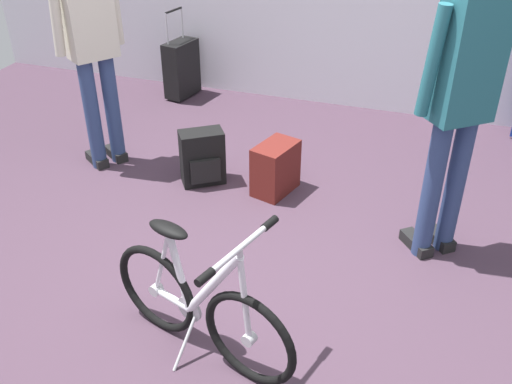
% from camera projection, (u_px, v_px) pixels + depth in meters
% --- Properties ---
extents(ground_plane, '(7.54, 7.54, 0.00)m').
position_uv_depth(ground_plane, '(254.00, 290.00, 3.24)').
color(ground_plane, '#473342').
extents(folding_bike_foreground, '(1.04, 0.52, 0.76)m').
position_uv_depth(folding_bike_foreground, '(200.00, 305.00, 2.70)').
color(folding_bike_foreground, black).
rests_on(folding_bike_foreground, ground_plane).
extents(visitor_near_wall, '(0.38, 0.45, 1.74)m').
position_uv_depth(visitor_near_wall, '(90.00, 34.00, 3.96)').
color(visitor_near_wall, navy).
rests_on(visitor_near_wall, ground_plane).
extents(visitor_browsing, '(0.43, 0.39, 1.81)m').
position_uv_depth(visitor_browsing, '(463.00, 87.00, 3.00)').
color(visitor_browsing, navy).
rests_on(visitor_browsing, ground_plane).
extents(rolling_suitcase, '(0.25, 0.39, 0.83)m').
position_uv_depth(rolling_suitcase, '(182.00, 68.00, 5.48)').
color(rolling_suitcase, black).
rests_on(rolling_suitcase, ground_plane).
extents(backpack_on_floor, '(0.35, 0.32, 0.40)m').
position_uv_depth(backpack_on_floor, '(202.00, 158.00, 4.14)').
color(backpack_on_floor, black).
rests_on(backpack_on_floor, ground_plane).
extents(handbag_on_floor, '(0.31, 0.38, 0.37)m').
position_uv_depth(handbag_on_floor, '(275.00, 168.00, 4.05)').
color(handbag_on_floor, maroon).
rests_on(handbag_on_floor, ground_plane).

